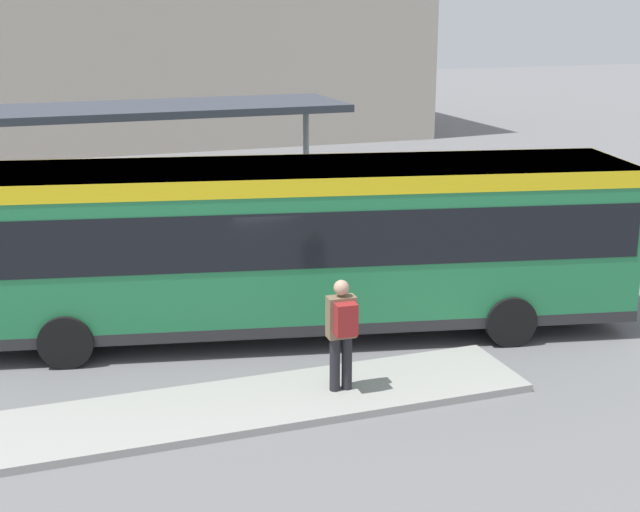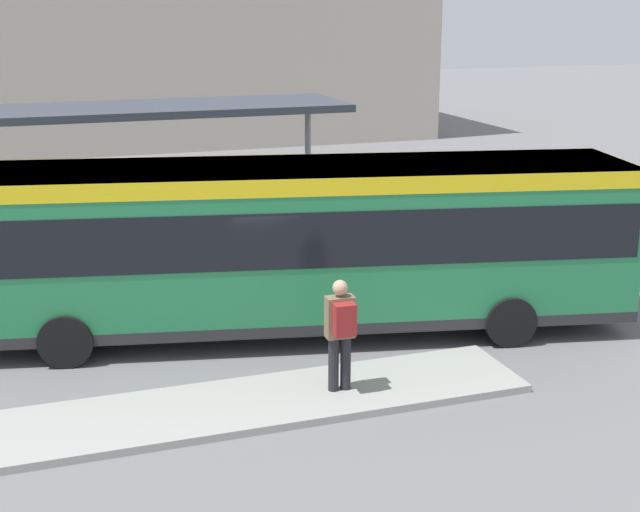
# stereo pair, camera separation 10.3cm
# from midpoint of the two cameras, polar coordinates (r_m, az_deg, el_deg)

# --- Properties ---
(ground_plane) EXTENTS (120.00, 120.00, 0.00)m
(ground_plane) POSITION_cam_midpoint_polar(r_m,az_deg,el_deg) (16.61, -2.20, -4.84)
(ground_plane) COLOR slate
(curb_island) EXTENTS (10.76, 1.80, 0.12)m
(curb_island) POSITION_cam_midpoint_polar(r_m,az_deg,el_deg) (13.42, -9.08, -10.02)
(curb_island) COLOR #9E9E99
(curb_island) RESTS_ON ground_plane
(city_bus) EXTENTS (12.62, 5.00, 3.11)m
(city_bus) POSITION_cam_midpoint_polar(r_m,az_deg,el_deg) (16.05, -2.23, 1.25)
(city_bus) COLOR #237A47
(city_bus) RESTS_ON ground_plane
(pedestrian_waiting) EXTENTS (0.44, 0.46, 1.77)m
(pedestrian_waiting) POSITION_cam_midpoint_polar(r_m,az_deg,el_deg) (13.51, 1.21, -4.67)
(pedestrian_waiting) COLOR #232328
(pedestrian_waiting) RESTS_ON curb_island
(station_shelter) EXTENTS (9.84, 2.98, 3.51)m
(station_shelter) POSITION_cam_midpoint_polar(r_m,az_deg,el_deg) (22.01, -11.56, 9.03)
(station_shelter) COLOR #383D47
(station_shelter) RESTS_ON ground_plane
(potted_planter_near_shelter) EXTENTS (0.75, 0.75, 1.28)m
(potted_planter_near_shelter) POSITION_cam_midpoint_polar(r_m,az_deg,el_deg) (19.58, -18.06, -0.31)
(potted_planter_near_shelter) COLOR slate
(potted_planter_near_shelter) RESTS_ON ground_plane
(potted_planter_far_side) EXTENTS (0.86, 0.86, 1.22)m
(potted_planter_far_side) POSITION_cam_midpoint_polar(r_m,az_deg,el_deg) (20.98, -2.66, 1.40)
(potted_planter_far_side) COLOR slate
(potted_planter_far_side) RESTS_ON ground_plane
(station_building) EXTENTS (28.51, 10.93, 10.89)m
(station_building) POSITION_cam_midpoint_polar(r_m,az_deg,el_deg) (41.43, -14.75, 14.81)
(station_building) COLOR #B2A899
(station_building) RESTS_ON ground_plane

